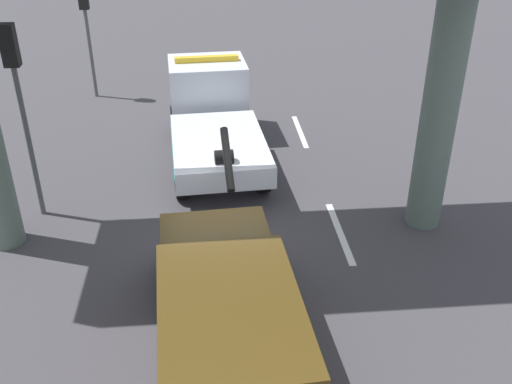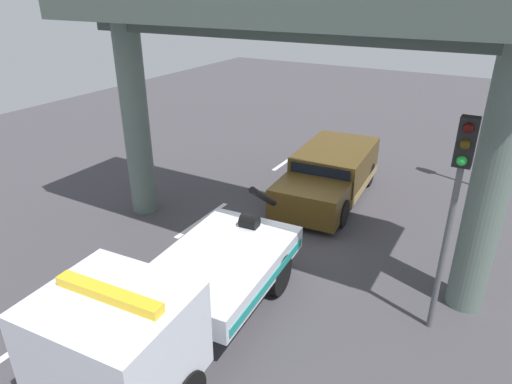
{
  "view_description": "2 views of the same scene",
  "coord_description": "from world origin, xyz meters",
  "px_view_note": "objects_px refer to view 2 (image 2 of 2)",
  "views": [
    {
      "loc": [
        -11.0,
        0.17,
        7.27
      ],
      "look_at": [
        0.07,
        -0.81,
        1.13
      ],
      "focal_mm": 40.53,
      "sensor_mm": 36.0,
      "label": 1
    },
    {
      "loc": [
        9.91,
        4.83,
        6.62
      ],
      "look_at": [
        0.26,
        -0.69,
        1.51
      ],
      "focal_mm": 31.72,
      "sensor_mm": 36.0,
      "label": 2
    }
  ],
  "objects_px": {
    "tow_truck_white": "(170,304)",
    "traffic_light_near": "(492,105)",
    "towed_van_green": "(330,175)",
    "traffic_light_far": "(458,184)"
  },
  "relations": [
    {
      "from": "tow_truck_white",
      "to": "traffic_light_near",
      "type": "relative_size",
      "value": 1.81
    },
    {
      "from": "towed_van_green",
      "to": "traffic_light_near",
      "type": "relative_size",
      "value": 1.32
    },
    {
      "from": "tow_truck_white",
      "to": "traffic_light_far",
      "type": "height_order",
      "value": "traffic_light_far"
    },
    {
      "from": "traffic_light_near",
      "to": "traffic_light_far",
      "type": "relative_size",
      "value": 0.89
    },
    {
      "from": "towed_van_green",
      "to": "traffic_light_far",
      "type": "distance_m",
      "value": 7.12
    },
    {
      "from": "towed_van_green",
      "to": "tow_truck_white",
      "type": "bearing_deg",
      "value": 0.39
    },
    {
      "from": "tow_truck_white",
      "to": "traffic_light_far",
      "type": "relative_size",
      "value": 1.6
    },
    {
      "from": "traffic_light_near",
      "to": "traffic_light_far",
      "type": "bearing_deg",
      "value": -0.0
    },
    {
      "from": "towed_van_green",
      "to": "traffic_light_near",
      "type": "height_order",
      "value": "traffic_light_near"
    },
    {
      "from": "towed_van_green",
      "to": "traffic_light_far",
      "type": "xyz_separation_m",
      "value": [
        5.09,
        4.28,
        2.53
      ]
    }
  ]
}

